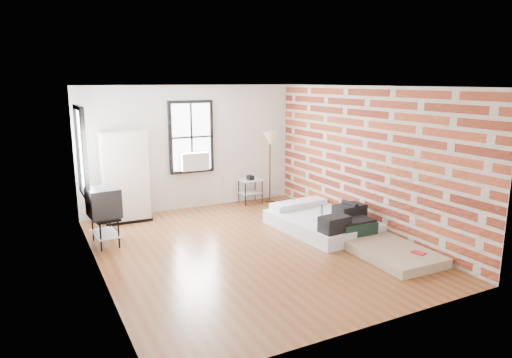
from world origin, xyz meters
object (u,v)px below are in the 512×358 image
mattress_main (324,221)px  side_table (250,184)px  wardrobe (125,177)px  mattress_bare (377,243)px  tv_stand (104,204)px  floor_lamp (270,142)px

mattress_main → side_table: size_ratio=3.21×
wardrobe → side_table: bearing=2.3°
mattress_bare → tv_stand: size_ratio=1.91×
floor_lamp → tv_stand: bearing=-162.4°
tv_stand → floor_lamp: bearing=13.2°
floor_lamp → tv_stand: 4.33m
mattress_main → tv_stand: bearing=159.5°
mattress_main → side_table: 2.54m
wardrobe → tv_stand: bearing=-115.4°
mattress_bare → tv_stand: 4.85m
wardrobe → mattress_bare: bearing=-45.9°
mattress_bare → side_table: side_table is taller
side_table → tv_stand: (-3.58, -1.36, 0.29)m
wardrobe → side_table: wardrobe is taller
mattress_bare → tv_stand: bearing=150.6°
mattress_bare → floor_lamp: size_ratio=1.16×
mattress_bare → wardrobe: size_ratio=1.06×
mattress_main → mattress_bare: 1.32m
side_table → tv_stand: bearing=-159.2°
side_table → mattress_bare: bearing=-81.5°
mattress_bare → tv_stand: (-4.14, 2.44, 0.62)m
mattress_main → wardrobe: (-3.32, 2.42, 0.76)m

